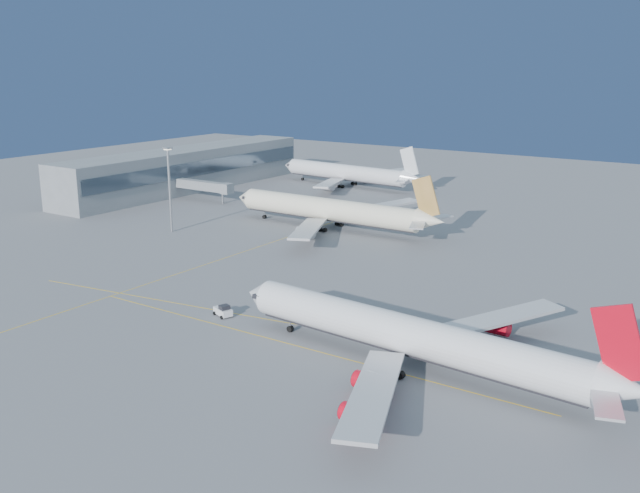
{
  "coord_description": "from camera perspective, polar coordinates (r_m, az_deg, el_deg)",
  "views": [
    {
      "loc": [
        71.45,
        -103.58,
        45.9
      ],
      "look_at": [
        -12.11,
        20.43,
        7.0
      ],
      "focal_mm": 40.0,
      "sensor_mm": 36.0,
      "label": 1
    }
  ],
  "objects": [
    {
      "name": "airliner_virgin",
      "position": [
        110.21,
        7.62,
        -7.24
      ],
      "size": [
        69.66,
        62.39,
        17.18
      ],
      "rotation": [
        0.0,
        0.0,
        -0.08
      ],
      "color": "white",
      "rests_on": "ground"
    },
    {
      "name": "terminal",
      "position": [
        267.91,
        -10.64,
        6.09
      ],
      "size": [
        18.4,
        110.0,
        15.0
      ],
      "color": "gray",
      "rests_on": "ground"
    },
    {
      "name": "taxiway_lines",
      "position": [
        147.01,
        -3.92,
        -3.64
      ],
      "size": [
        118.86,
        140.0,
        0.02
      ],
      "color": "yellow",
      "rests_on": "ground"
    },
    {
      "name": "ground",
      "position": [
        133.94,
        -0.59,
        -5.46
      ],
      "size": [
        500.0,
        500.0,
        0.0
      ],
      "primitive_type": "plane",
      "color": "slate",
      "rests_on": "ground"
    },
    {
      "name": "airliner_etihad",
      "position": [
        200.26,
        1.0,
        2.93
      ],
      "size": [
        68.48,
        63.47,
        17.92
      ],
      "rotation": [
        0.0,
        0.0,
        -0.01
      ],
      "color": "#EDE5CA",
      "rests_on": "ground"
    },
    {
      "name": "jet_bridge",
      "position": [
        244.06,
        -9.07,
        4.79
      ],
      "size": [
        23.6,
        3.6,
        6.9
      ],
      "color": "gray",
      "rests_on": "ground"
    },
    {
      "name": "pushback_tug",
      "position": [
        133.97,
        -7.75,
        -5.12
      ],
      "size": [
        4.46,
        3.51,
        2.26
      ],
      "rotation": [
        0.0,
        0.0,
        -0.35
      ],
      "color": "white",
      "rests_on": "ground"
    },
    {
      "name": "airliner_third",
      "position": [
        270.03,
        2.3,
        5.91
      ],
      "size": [
        64.31,
        59.06,
        17.24
      ],
      "rotation": [
        0.0,
        0.0,
        -0.09
      ],
      "color": "white",
      "rests_on": "ground"
    },
    {
      "name": "light_mast",
      "position": [
        199.83,
        -11.97,
        5.04
      ],
      "size": [
        2.03,
        2.03,
        23.49
      ],
      "color": "gray",
      "rests_on": "ground"
    }
  ]
}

